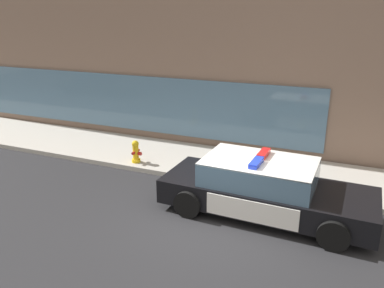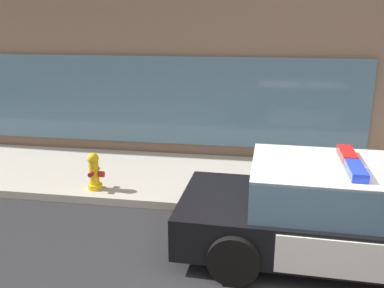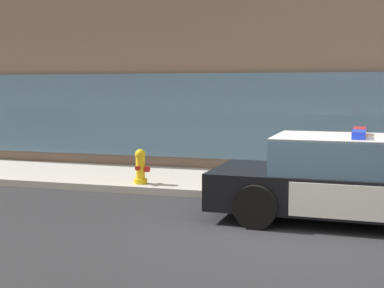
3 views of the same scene
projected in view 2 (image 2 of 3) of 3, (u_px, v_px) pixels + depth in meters
ground at (277, 283)px, 5.27m from camera, size 48.00×48.00×0.00m
sidewalk at (272, 183)px, 8.36m from camera, size 48.00×2.86×0.15m
police_cruiser at (356, 214)px, 5.67m from camera, size 5.11×2.20×1.49m
fire_hydrant at (94, 172)px, 7.80m from camera, size 0.34×0.39×0.73m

